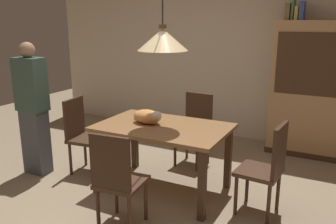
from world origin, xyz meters
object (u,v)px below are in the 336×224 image
Objects in this scene: chair_right_side at (267,166)px; chair_left_side at (82,132)px; book_blue_wide at (302,11)px; chair_near_front at (117,177)px; hutch_bookcase at (313,92)px; book_green_slim at (293,10)px; cat_sleeping at (148,117)px; person_standing at (33,109)px; pendant_lamp at (163,39)px; book_yellow_short at (297,13)px; book_brown_thick at (288,12)px; chair_far_back at (195,126)px; dining_table at (163,135)px.

chair_right_side is 2.26m from chair_left_side.
chair_near_front is at bearing -110.90° from book_blue_wide.
chair_right_side is 0.50× the size of hutch_bookcase.
chair_left_side is 3.58× the size of book_green_slim.
book_green_slim is at bearing 179.76° from hutch_bookcase.
cat_sleeping is at bearing 0.84° from chair_left_side.
person_standing reaches higher than chair_left_side.
pendant_lamp reaches higher than cat_sleeping.
cat_sleeping is 2.51m from book_green_slim.
hutch_bookcase is 9.25× the size of book_yellow_short.
pendant_lamp is at bearing -115.07° from book_brown_thick.
book_green_slim reaches higher than book_blue_wide.
chair_far_back is 1.45m from pendant_lamp.
dining_table is 2.34m from hutch_bookcase.
chair_near_front is at bearing -89.55° from dining_table.
chair_near_front is 1.45m from pendant_lamp.
book_brown_thick reaches higher than person_standing.
book_yellow_short is at bearing 42.04° from chair_left_side.
book_blue_wide is at bearing 39.43° from person_standing.
chair_right_side is 1.97m from hutch_bookcase.
pendant_lamp is at bearing -117.76° from book_yellow_short.
chair_far_back is at bearing -130.59° from book_brown_thick.
book_brown_thick is (0.89, 1.04, 1.45)m from chair_far_back.
chair_right_side reaches higher than dining_table.
chair_far_back is at bearing 89.59° from pendant_lamp.
book_brown_thick is 0.06m from book_green_slim.
person_standing is (-2.93, -2.21, -0.08)m from hutch_bookcase.
book_brown_thick is at bearing 179.79° from hutch_bookcase.
chair_left_side is at bearing -137.27° from book_green_slim.
book_green_slim is (1.15, 1.91, 1.15)m from cat_sleeping.
cat_sleeping is at bearing 102.44° from chair_near_front.
book_green_slim is at bearing 180.00° from book_blue_wide.
chair_left_side is 1.00× the size of chair_near_front.
book_yellow_short reaches higher than chair_far_back.
hutch_bookcase is (1.32, 1.92, 0.24)m from dining_table.
person_standing is at bearing -144.15° from chair_far_back.
pendant_lamp is 0.81× the size of person_standing.
book_blue_wide is at bearing 179.64° from hutch_bookcase.
person_standing is at bearing -139.33° from book_green_slim.
chair_far_back is 1.00× the size of chair_right_side.
book_yellow_short reaches higher than chair_right_side.
hutch_bookcase is 7.12× the size of book_green_slim.
pendant_lamp is at bearing 75.96° from dining_table.
chair_left_side is (-2.26, -0.00, 0.00)m from chair_right_side.
dining_table is 0.89m from chair_far_back.
pendant_lamp is at bearing 90.45° from chair_near_front.
chair_far_back reaches higher than dining_table.
chair_left_side is 3.27m from book_blue_wide.
dining_table is 1.14m from chair_left_side.
book_green_slim is at bearing 180.00° from book_yellow_short.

